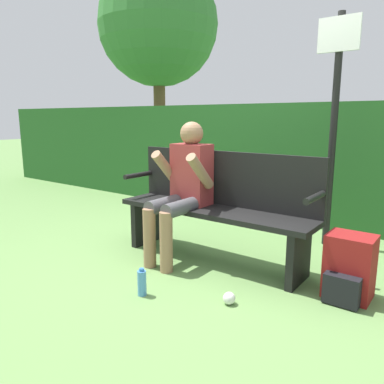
% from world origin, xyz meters
% --- Properties ---
extents(ground_plane, '(40.00, 40.00, 0.00)m').
position_xyz_m(ground_plane, '(0.00, 0.00, 0.00)').
color(ground_plane, '#668E4C').
extents(hedge_back, '(12.00, 0.38, 1.46)m').
position_xyz_m(hedge_back, '(0.00, 1.77, 0.73)').
color(hedge_back, '#235623').
rests_on(hedge_back, ground).
extents(park_bench, '(1.87, 0.42, 0.99)m').
position_xyz_m(park_bench, '(0.00, 0.07, 0.51)').
color(park_bench, black).
rests_on(park_bench, ground).
extents(person_seated, '(0.48, 0.65, 1.25)m').
position_xyz_m(person_seated, '(-0.26, -0.08, 0.69)').
color(person_seated, '#993333').
rests_on(person_seated, ground).
extents(backpack, '(0.32, 0.35, 0.47)m').
position_xyz_m(backpack, '(1.19, -0.01, 0.22)').
color(backpack, maroon).
rests_on(backpack, ground).
extents(water_bottle, '(0.07, 0.07, 0.21)m').
position_xyz_m(water_bottle, '(-0.03, -0.88, 0.10)').
color(water_bottle, '#4C8CCC').
rests_on(water_bottle, ground).
extents(signpost, '(0.38, 0.09, 2.25)m').
position_xyz_m(signpost, '(0.69, 1.08, 1.31)').
color(signpost, black).
rests_on(signpost, ground).
extents(tree, '(2.69, 2.69, 4.67)m').
position_xyz_m(tree, '(-4.19, 4.04, 3.30)').
color(tree, brown).
rests_on(tree, ground).
extents(litter_crumple, '(0.09, 0.09, 0.09)m').
position_xyz_m(litter_crumple, '(0.56, -0.61, 0.04)').
color(litter_crumple, silver).
rests_on(litter_crumple, ground).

